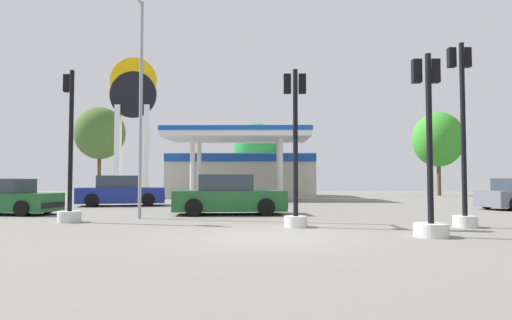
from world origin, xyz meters
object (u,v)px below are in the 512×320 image
object	(u,v)px
car_2	(121,192)
traffic_signal_2	(295,166)
car_3	(6,198)
traffic_signal_3	(70,179)
traffic_signal_1	(430,178)
tree_2	(438,140)
car_0	(229,196)
traffic_signal_0	(463,156)
tree_1	(257,147)
station_pole_sign	(133,110)
corner_streetlamp	(140,88)
tree_0	(100,133)

from	to	relation	value
car_2	traffic_signal_2	xyz separation A→B (m)	(8.36, -10.41, 1.03)
car_3	traffic_signal_3	xyz separation A→B (m)	(3.81, -3.06, 0.74)
traffic_signal_1	tree_2	xyz separation A→B (m)	(11.61, 28.43, 3.54)
car_0	traffic_signal_0	size ratio (longest dim) A/B	0.85
car_0	car_3	world-z (taller)	car_0
car_0	traffic_signal_2	xyz separation A→B (m)	(2.26, -4.57, 1.04)
car_0	traffic_signal_0	bearing A→B (deg)	-33.05
traffic_signal_1	tree_2	world-z (taller)	tree_2
tree_1	car_2	bearing A→B (deg)	-111.86
station_pole_sign	traffic_signal_1	bearing A→B (deg)	-58.69
traffic_signal_3	corner_streetlamp	bearing A→B (deg)	32.63
station_pole_sign	traffic_signal_3	world-z (taller)	station_pole_sign
station_pole_sign	traffic_signal_1	xyz separation A→B (m)	(13.77, -22.64, -5.28)
traffic_signal_3	tree_0	xyz separation A→B (m)	(-8.19, 24.70, 4.14)
traffic_signal_0	tree_0	distance (m)	33.08
car_2	corner_streetlamp	size ratio (longest dim) A/B	0.61
car_3	corner_streetlamp	world-z (taller)	corner_streetlamp
traffic_signal_2	tree_0	distance (m)	30.41
station_pole_sign	traffic_signal_2	bearing A→B (deg)	-62.29
car_3	traffic_signal_1	distance (m)	15.41
tree_2	car_2	bearing A→B (deg)	-145.43
car_2	tree_2	world-z (taller)	tree_2
station_pole_sign	corner_streetlamp	world-z (taller)	station_pole_sign
station_pole_sign	tree_1	distance (m)	12.12
station_pole_sign	traffic_signal_0	distance (m)	26.14
traffic_signal_0	traffic_signal_2	xyz separation A→B (m)	(-4.81, 0.02, -0.30)
traffic_signal_1	traffic_signal_3	distance (m)	10.71
car_3	traffic_signal_2	distance (m)	11.81
car_3	tree_2	xyz separation A→B (m)	(25.55, 21.89, 4.30)
car_0	car_3	distance (m)	8.67
car_0	tree_1	size ratio (longest dim) A/B	0.68
tree_2	station_pole_sign	bearing A→B (deg)	-167.16
traffic_signal_1	traffic_signal_2	xyz separation A→B (m)	(-3.02, 2.18, 0.35)
traffic_signal_1	tree_2	distance (m)	30.91
traffic_signal_3	tree_2	distance (m)	33.28
traffic_signal_1	traffic_signal_3	xyz separation A→B (m)	(-10.13, 3.48, -0.03)
station_pole_sign	tree_2	bearing A→B (deg)	12.84
car_2	traffic_signal_1	distance (m)	16.98
traffic_signal_0	tree_2	size ratio (longest dim) A/B	0.72
car_0	tree_0	size ratio (longest dim) A/B	0.58
traffic_signal_3	station_pole_sign	bearing A→B (deg)	100.76
traffic_signal_0	tree_1	distance (m)	28.62
station_pole_sign	car_3	bearing A→B (deg)	-90.59
car_3	tree_0	xyz separation A→B (m)	(-4.39, 21.64, 4.87)
traffic_signal_1	corner_streetlamp	size ratio (longest dim) A/B	0.57
station_pole_sign	traffic_signal_2	size ratio (longest dim) A/B	2.36
traffic_signal_3	tree_1	size ratio (longest dim) A/B	0.74
corner_streetlamp	station_pole_sign	bearing A→B (deg)	107.05
traffic_signal_0	traffic_signal_1	size ratio (longest dim) A/B	1.21
car_0	traffic_signal_2	world-z (taller)	traffic_signal_2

